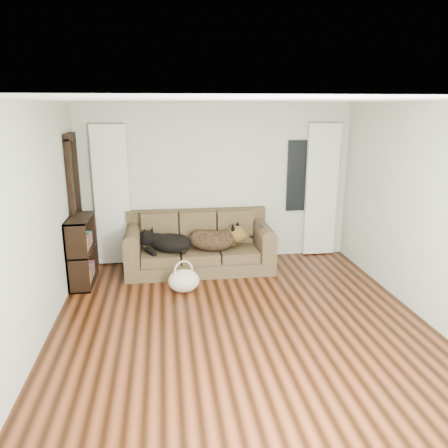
{
  "coord_description": "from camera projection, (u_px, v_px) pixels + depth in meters",
  "views": [
    {
      "loc": [
        -0.86,
        -4.63,
        2.54
      ],
      "look_at": [
        0.0,
        1.6,
        0.84
      ],
      "focal_mm": 35.0,
      "sensor_mm": 36.0,
      "label": 1
    }
  ],
  "objects": [
    {
      "name": "curtain_right",
      "position": [
        321.0,
        190.0,
        7.46
      ],
      "size": [
        0.55,
        0.08,
        2.25
      ],
      "primitive_type": "cube",
      "color": "silver",
      "rests_on": "ground"
    },
    {
      "name": "tv_remote",
      "position": [
        261.0,
        225.0,
        6.89
      ],
      "size": [
        0.06,
        0.18,
        0.02
      ],
      "primitive_type": "cube",
      "rotation": [
        0.0,
        0.0,
        -0.07
      ],
      "color": "black",
      "rests_on": "sofa"
    },
    {
      "name": "wall_right",
      "position": [
        430.0,
        215.0,
        5.17
      ],
      "size": [
        0.04,
        5.0,
        2.6
      ],
      "primitive_type": "cube",
      "color": "beige",
      "rests_on": "ground"
    },
    {
      "name": "floor",
      "position": [
        242.0,
        326.0,
        5.21
      ],
      "size": [
        5.0,
        5.0,
        0.0
      ],
      "primitive_type": "plane",
      "color": "black",
      "rests_on": "ground"
    },
    {
      "name": "dog_black_lab",
      "position": [
        168.0,
        243.0,
        6.79
      ],
      "size": [
        0.83,
        0.78,
        0.29
      ],
      "primitive_type": "ellipsoid",
      "rotation": [
        0.0,
        0.0,
        -0.61
      ],
      "color": "black",
      "rests_on": "sofa"
    },
    {
      "name": "sofa",
      "position": [
        199.0,
        242.0,
        6.93
      ],
      "size": [
        2.3,
        0.99,
        0.94
      ],
      "primitive_type": "cube",
      "color": "#49402D",
      "rests_on": "floor"
    },
    {
      "name": "bookshelf",
      "position": [
        82.0,
        251.0,
        6.36
      ],
      "size": [
        0.4,
        0.84,
        1.01
      ],
      "primitive_type": "cube",
      "rotation": [
        0.0,
        0.0,
        0.12
      ],
      "color": "black",
      "rests_on": "floor"
    },
    {
      "name": "dog_shepherd",
      "position": [
        214.0,
        241.0,
        6.89
      ],
      "size": [
        0.91,
        0.78,
        0.34
      ],
      "primitive_type": "ellipsoid",
      "rotation": [
        0.0,
        0.0,
        2.79
      ],
      "color": "black",
      "rests_on": "sofa"
    },
    {
      "name": "door_casing",
      "position": [
        76.0,
        208.0,
        6.6
      ],
      "size": [
        0.07,
        0.6,
        2.1
      ],
      "primitive_type": "cube",
      "color": "black",
      "rests_on": "ground"
    },
    {
      "name": "wall_left",
      "position": [
        32.0,
        229.0,
        4.57
      ],
      "size": [
        0.04,
        5.0,
        2.6
      ],
      "primitive_type": "cube",
      "color": "beige",
      "rests_on": "ground"
    },
    {
      "name": "window_pane",
      "position": [
        301.0,
        176.0,
        7.4
      ],
      "size": [
        0.5,
        0.03,
        1.2
      ],
      "primitive_type": "cube",
      "color": "black",
      "rests_on": "wall_back"
    },
    {
      "name": "ceiling",
      "position": [
        245.0,
        100.0,
        4.53
      ],
      "size": [
        5.0,
        5.0,
        0.0
      ],
      "primitive_type": "plane",
      "color": "white",
      "rests_on": "ground"
    },
    {
      "name": "wall_back",
      "position": [
        216.0,
        183.0,
        7.26
      ],
      "size": [
        4.5,
        0.04,
        2.6
      ],
      "primitive_type": "cube",
      "color": "beige",
      "rests_on": "ground"
    },
    {
      "name": "curtain_left",
      "position": [
        112.0,
        196.0,
        7.0
      ],
      "size": [
        0.55,
        0.08,
        2.25
      ],
      "primitive_type": "cube",
      "color": "silver",
      "rests_on": "ground"
    },
    {
      "name": "tote_bag",
      "position": [
        184.0,
        281.0,
        6.15
      ],
      "size": [
        0.5,
        0.41,
        0.33
      ],
      "primitive_type": "ellipsoid",
      "rotation": [
        0.0,
        0.0,
        0.16
      ],
      "color": "beige",
      "rests_on": "floor"
    }
  ]
}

